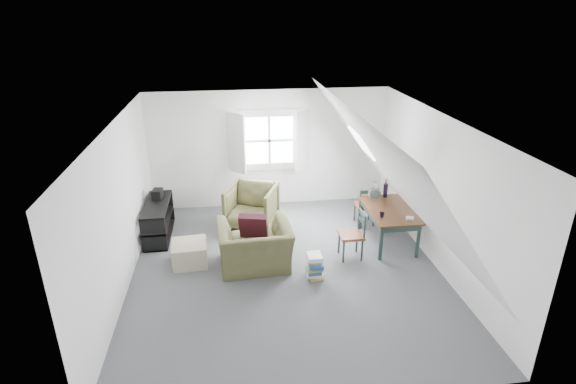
{
  "coord_description": "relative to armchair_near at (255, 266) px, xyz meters",
  "views": [
    {
      "loc": [
        -0.83,
        -6.32,
        4.05
      ],
      "look_at": [
        0.11,
        0.6,
        1.15
      ],
      "focal_mm": 28.0,
      "sensor_mm": 36.0,
      "label": 1
    }
  ],
  "objects": [
    {
      "name": "media_shelf",
      "position": [
        -1.73,
        1.31,
        0.3
      ],
      "size": [
        0.43,
        1.3,
        0.66
      ],
      "rotation": [
        0.0,
        0.0,
        0.03
      ],
      "color": "black",
      "rests_on": "floor"
    },
    {
      "name": "electronics_box",
      "position": [
        -1.73,
        1.6,
        0.75
      ],
      "size": [
        0.2,
        0.26,
        0.19
      ],
      "primitive_type": "cube",
      "rotation": [
        0.0,
        0.0,
        -0.13
      ],
      "color": "black",
      "rests_on": "media_shelf"
    },
    {
      "name": "ceiling",
      "position": [
        0.5,
        -0.18,
        2.5
      ],
      "size": [
        5.5,
        5.5,
        0.0
      ],
      "primitive_type": "plane",
      "rotation": [
        3.14,
        0.0,
        0.0
      ],
      "color": "white",
      "rests_on": "wall_back"
    },
    {
      "name": "dormer_window",
      "position": [
        0.5,
        2.49,
        1.45
      ],
      "size": [
        1.71,
        0.35,
        1.3
      ],
      "color": "white",
      "rests_on": "wall_back"
    },
    {
      "name": "ottoman",
      "position": [
        -1.09,
        0.25,
        0.19
      ],
      "size": [
        0.61,
        0.61,
        0.38
      ],
      "primitive_type": "cube",
      "rotation": [
        0.0,
        0.0,
        0.07
      ],
      "color": "tan",
      "rests_on": "floor"
    },
    {
      "name": "cup",
      "position": [
        2.23,
        0.23,
        0.67
      ],
      "size": [
        0.09,
        0.09,
        0.08
      ],
      "primitive_type": "imported",
      "rotation": [
        0.0,
        0.0,
        0.02
      ],
      "color": "black",
      "rests_on": "dining_table"
    },
    {
      "name": "paper_box",
      "position": [
        2.68,
        0.08,
        0.69
      ],
      "size": [
        0.13,
        0.1,
        0.04
      ],
      "primitive_type": "cube",
      "rotation": [
        0.0,
        0.0,
        -0.22
      ],
      "color": "white",
      "rests_on": "dining_table"
    },
    {
      "name": "demijohn",
      "position": [
        2.33,
        0.98,
        0.81
      ],
      "size": [
        0.24,
        0.24,
        0.34
      ],
      "rotation": [
        0.0,
        0.0,
        -0.06
      ],
      "color": "silver",
      "rests_on": "dining_table"
    },
    {
      "name": "wall_back",
      "position": [
        0.5,
        2.57,
        1.25
      ],
      "size": [
        5.0,
        0.0,
        5.0
      ],
      "primitive_type": "plane",
      "rotation": [
        1.57,
        0.0,
        0.0
      ],
      "color": "white",
      "rests_on": "ground"
    },
    {
      "name": "vase_twigs",
      "position": [
        2.58,
        1.08,
        0.82
      ],
      "size": [
        0.09,
        0.09,
        0.67
      ],
      "rotation": [
        0.0,
        0.0,
        0.03
      ],
      "color": "black",
      "rests_on": "dining_table"
    },
    {
      "name": "wall_right",
      "position": [
        3.0,
        -0.18,
        1.25
      ],
      "size": [
        0.0,
        5.5,
        5.5
      ],
      "primitive_type": "plane",
      "rotation": [
        1.57,
        0.0,
        -1.57
      ],
      "color": "white",
      "rests_on": "ground"
    },
    {
      "name": "slope_left",
      "position": [
        -1.05,
        -0.18,
        1.78
      ],
      "size": [
        3.19,
        5.5,
        4.48
      ],
      "primitive_type": "plane",
      "rotation": [
        0.0,
        2.19,
        0.0
      ],
      "color": "white",
      "rests_on": "wall_left"
    },
    {
      "name": "magazine_stack",
      "position": [
        0.93,
        -0.44,
        0.2
      ],
      "size": [
        0.3,
        0.35,
        0.39
      ],
      "rotation": [
        0.0,
        0.0,
        -0.36
      ],
      "color": "#B29933",
      "rests_on": "floor"
    },
    {
      "name": "wall_left",
      "position": [
        -2.0,
        -0.18,
        1.25
      ],
      "size": [
        0.0,
        5.5,
        5.5
      ],
      "primitive_type": "plane",
      "rotation": [
        1.57,
        0.0,
        1.57
      ],
      "color": "white",
      "rests_on": "ground"
    },
    {
      "name": "wall_front",
      "position": [
        0.5,
        -2.93,
        1.25
      ],
      "size": [
        5.0,
        0.0,
        5.0
      ],
      "primitive_type": "plane",
      "rotation": [
        -1.57,
        0.0,
        0.0
      ],
      "color": "white",
      "rests_on": "ground"
    },
    {
      "name": "armchair_far",
      "position": [
        0.04,
        1.54,
        0.0
      ],
      "size": [
        1.17,
        1.19,
        0.84
      ],
      "primitive_type": "imported",
      "rotation": [
        0.0,
        0.0,
        -0.38
      ],
      "color": "#4C4C2B",
      "rests_on": "floor"
    },
    {
      "name": "dining_chair_far",
      "position": [
        2.27,
        1.29,
        0.42
      ],
      "size": [
        0.37,
        0.37,
        0.8
      ],
      "rotation": [
        0.0,
        0.0,
        3.26
      ],
      "color": "maroon",
      "rests_on": "floor"
    },
    {
      "name": "dining_table",
      "position": [
        2.48,
        0.53,
        0.58
      ],
      "size": [
        0.8,
        1.34,
        0.67
      ],
      "rotation": [
        0.0,
        0.0,
        0.04
      ],
      "color": "#341B0D",
      "rests_on": "floor"
    },
    {
      "name": "dining_chair_near",
      "position": [
        1.69,
        0.09,
        0.44
      ],
      "size": [
        0.4,
        0.4,
        0.85
      ],
      "rotation": [
        0.0,
        0.0,
        -1.71
      ],
      "color": "maroon",
      "rests_on": "floor"
    },
    {
      "name": "floor",
      "position": [
        0.5,
        -0.18,
        0.0
      ],
      "size": [
        5.5,
        5.5,
        0.0
      ],
      "primitive_type": "plane",
      "color": "#505156",
      "rests_on": "ground"
    },
    {
      "name": "throw_pillow",
      "position": [
        0.0,
        0.15,
        0.68
      ],
      "size": [
        0.51,
        0.36,
        0.48
      ],
      "primitive_type": "cube",
      "rotation": [
        0.31,
        0.0,
        -0.22
      ],
      "color": "#360E1A",
      "rests_on": "armchair_near"
    },
    {
      "name": "armchair_near",
      "position": [
        0.0,
        0.0,
        0.0
      ],
      "size": [
        1.23,
        1.09,
        0.76
      ],
      "primitive_type": "imported",
      "rotation": [
        0.0,
        0.0,
        3.2
      ],
      "color": "#4C4C2B",
      "rests_on": "floor"
    },
    {
      "name": "slope_right",
      "position": [
        2.05,
        -0.18,
        1.78
      ],
      "size": [
        3.19,
        5.5,
        4.48
      ],
      "primitive_type": "plane",
      "rotation": [
        0.0,
        -2.19,
        0.0
      ],
      "color": "white",
      "rests_on": "wall_right"
    },
    {
      "name": "skylight",
      "position": [
        2.05,
        1.12,
        1.75
      ],
      "size": [
        0.35,
        0.75,
        0.47
      ],
      "primitive_type": "cube",
      "rotation": [
        0.0,
        0.95,
        0.0
      ],
      "color": "white",
      "rests_on": "slope_right"
    }
  ]
}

